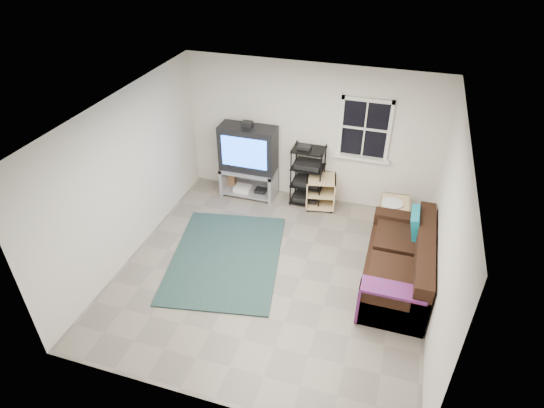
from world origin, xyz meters
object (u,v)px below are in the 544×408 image
(sofa, at_px, (400,265))
(av_rack, at_px, (307,179))
(tv_unit, at_px, (249,156))
(side_table_right, at_px, (393,211))
(side_table_left, at_px, (321,190))

(sofa, bearing_deg, av_rack, 136.78)
(tv_unit, relative_size, av_rack, 1.31)
(tv_unit, xyz_separation_m, side_table_right, (2.74, -0.26, -0.52))
(av_rack, height_order, sofa, av_rack)
(av_rack, xyz_separation_m, side_table_left, (0.27, -0.01, -0.18))
(tv_unit, distance_m, av_rack, 1.18)
(side_table_right, height_order, sofa, sofa)
(av_rack, distance_m, side_table_left, 0.32)
(av_rack, height_order, side_table_right, av_rack)
(av_rack, bearing_deg, side_table_right, -11.00)
(tv_unit, xyz_separation_m, side_table_left, (1.39, 0.04, -0.51))
(tv_unit, xyz_separation_m, av_rack, (1.13, 0.05, -0.33))
(side_table_right, bearing_deg, av_rack, 169.00)
(av_rack, bearing_deg, side_table_left, -1.21)
(sofa, bearing_deg, side_table_right, 98.58)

